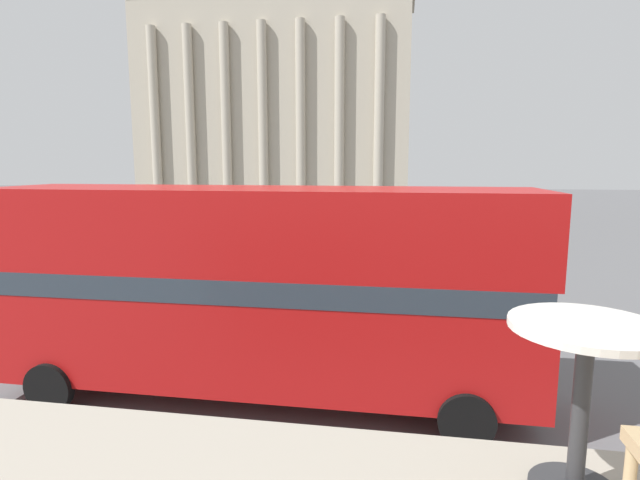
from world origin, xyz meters
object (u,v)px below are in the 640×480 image
traffic_light_mid (409,226)px  pedestrian_white (494,289)px  double_decker_bus (260,285)px  traffic_light_near (390,261)px  cafe_dining_table (584,370)px  pedestrian_red (393,239)px  plaza_building_left (277,107)px  car_maroon (484,236)px

traffic_light_mid → pedestrian_white: (2.60, -2.95, -1.57)m
double_decker_bus → traffic_light_near: (2.48, 3.92, -0.19)m
cafe_dining_table → traffic_light_mid: cafe_dining_table is taller
double_decker_bus → cafe_dining_table: size_ratio=14.56×
pedestrian_white → pedestrian_red: size_ratio=0.92×
pedestrian_white → pedestrian_red: 10.28m
traffic_light_mid → pedestrian_white: 4.23m
traffic_light_mid → pedestrian_red: bearing=95.8°
cafe_dining_table → plaza_building_left: plaza_building_left is taller
pedestrian_white → double_decker_bus: bearing=-26.4°
traffic_light_mid → car_maroon: size_ratio=0.91×
car_maroon → pedestrian_red: (-5.10, -3.90, 0.30)m
plaza_building_left → car_maroon: plaza_building_left is taller
plaza_building_left → car_maroon: (17.68, -22.24, -9.92)m
double_decker_bus → pedestrian_white: bearing=44.8°
traffic_light_near → cafe_dining_table: bearing=-84.8°
plaza_building_left → pedestrian_red: (12.58, -26.14, -9.62)m
pedestrian_white → plaza_building_left: bearing=-141.1°
double_decker_bus → traffic_light_mid: size_ratio=2.79×
traffic_light_mid → cafe_dining_table: bearing=-88.4°
double_decker_bus → plaza_building_left: 44.26m
cafe_dining_table → pedestrian_white: 14.17m
cafe_dining_table → traffic_light_near: bearing=95.2°
car_maroon → pedestrian_white: 13.77m
plaza_building_left → car_maroon: 30.10m
double_decker_bus → pedestrian_red: (2.34, 16.12, -1.38)m
double_decker_bus → plaza_building_left: size_ratio=0.39×
pedestrian_white → traffic_light_near: bearing=-37.1°
double_decker_bus → pedestrian_red: size_ratio=6.11×
cafe_dining_table → pedestrian_red: 23.64m
double_decker_bus → traffic_light_mid: bearing=68.2°
car_maroon → traffic_light_near: bearing=104.4°
double_decker_bus → car_maroon: double_decker_bus is taller
traffic_light_near → car_maroon: traffic_light_near is taller
double_decker_bus → plaza_building_left: plaza_building_left is taller
plaza_building_left → traffic_light_mid: 36.43m
traffic_light_mid → car_maroon: bearing=67.6°
cafe_dining_table → car_maroon: 27.80m
cafe_dining_table → pedestrian_white: cafe_dining_table is taller
plaza_building_left → pedestrian_red: bearing=-64.3°
traffic_light_near → traffic_light_mid: bearing=84.2°
cafe_dining_table → pedestrian_white: size_ratio=0.45×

